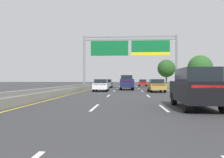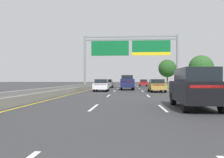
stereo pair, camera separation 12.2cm
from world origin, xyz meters
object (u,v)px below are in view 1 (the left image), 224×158
Objects in this scene: car_white_left_lane_sedan at (101,85)px; roadside_tree_far at (200,67)px; car_black_right_lane_suv at (195,88)px; pickup_truck_navy at (127,83)px; car_red_right_lane_sedan at (143,83)px; car_grey_left_lane_sedan at (107,83)px; roadside_tree_distant at (166,68)px; overhead_sign_gantry at (130,51)px; car_gold_right_lane_sedan at (156,85)px.

roadside_tree_far reaches higher than car_white_left_lane_sedan.
car_white_left_lane_sedan is 18.45m from car_black_right_lane_suv.
car_black_right_lane_suv is at bearing -171.75° from pickup_truck_navy.
pickup_truck_navy is 1.24× the size of car_red_right_lane_sedan.
car_red_right_lane_sedan is at bearing 150.73° from roadside_tree_far.
roadside_tree_distant is at bearing -35.19° from car_grey_left_lane_sedan.
overhead_sign_gantry is 3.39× the size of car_white_left_lane_sedan.
car_red_right_lane_sedan is at bearing 1.30° from car_black_right_lane_suv.
pickup_truck_navy reaches higher than car_red_right_lane_sedan.
roadside_tree_far is (11.31, 35.25, 2.93)m from car_black_right_lane_suv.
roadside_tree_far reaches higher than car_gold_right_lane_sedan.
overhead_sign_gantry is 8.88m from car_grey_left_lane_sedan.
car_white_left_lane_sedan and car_red_right_lane_sedan have the same top height.
roadside_tree_distant is (13.75, 31.67, 3.69)m from car_white_left_lane_sedan.
car_white_left_lane_sedan is 12.43m from car_grey_left_lane_sedan.
car_red_right_lane_sedan is at bearing -133.42° from roadside_tree_distant.
car_grey_left_lane_sedan is at bearing 27.61° from car_gold_right_lane_sedan.
car_red_right_lane_sedan and car_gold_right_lane_sedan have the same top height.
car_black_right_lane_suv is at bearing 179.44° from car_gold_right_lane_sedan.
roadside_tree_distant is (-4.56, 13.49, 0.48)m from roadside_tree_far.
pickup_truck_navy is 1.15× the size of car_black_right_lane_suv.
car_black_right_lane_suv is 49.33m from roadside_tree_distant.
roadside_tree_distant is (9.96, 25.00, -1.64)m from overhead_sign_gantry.
car_grey_left_lane_sedan is 0.68× the size of roadside_tree_far.
car_white_left_lane_sedan is at bearing -113.46° from roadside_tree_distant.
roadside_tree_distant is at bearing -43.22° from car_red_right_lane_sedan.
roadside_tree_distant reaches higher than car_black_right_lane_suv.
pickup_truck_navy is 0.79× the size of roadside_tree_distant.
car_red_right_lane_sedan is at bearing -12.00° from pickup_truck_navy.
roadside_tree_distant reaches higher than car_grey_left_lane_sedan.
pickup_truck_navy reaches higher than car_gold_right_lane_sedan.
car_black_right_lane_suv is (7.00, -17.07, 0.28)m from car_white_left_lane_sedan.
roadside_tree_far is 14.24m from roadside_tree_distant.
pickup_truck_navy reaches higher than car_black_right_lane_suv.
car_grey_left_lane_sedan is at bearing 15.31° from car_black_right_lane_suv.
overhead_sign_gantry reaches higher than roadside_tree_distant.
car_gold_right_lane_sedan is (3.66, -6.03, -0.26)m from pickup_truck_navy.
overhead_sign_gantry is 2.31× the size of roadside_tree_far.
car_black_right_lane_suv is 15.91m from car_gold_right_lane_sedan.
roadside_tree_distant reaches higher than car_red_right_lane_sedan.
car_grey_left_lane_sedan is at bearing 125.91° from overhead_sign_gantry.
roadside_tree_distant reaches higher than roadside_tree_far.
car_white_left_lane_sedan is at bearing -177.21° from car_grey_left_lane_sedan.
car_grey_left_lane_sedan is at bearing 0.54° from car_white_left_lane_sedan.
car_gold_right_lane_sedan is (-0.03, -25.69, 0.00)m from car_red_right_lane_sedan.
car_grey_left_lane_sedan is at bearing -126.27° from roadside_tree_distant.
roadside_tree_far is (11.35, 19.34, 3.22)m from car_gold_right_lane_sedan.
roadside_tree_far is (18.31, 18.19, 3.22)m from car_white_left_lane_sedan.
car_grey_left_lane_sedan is 0.94× the size of car_black_right_lane_suv.
overhead_sign_gantry is at bearing -111.72° from roadside_tree_distant.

